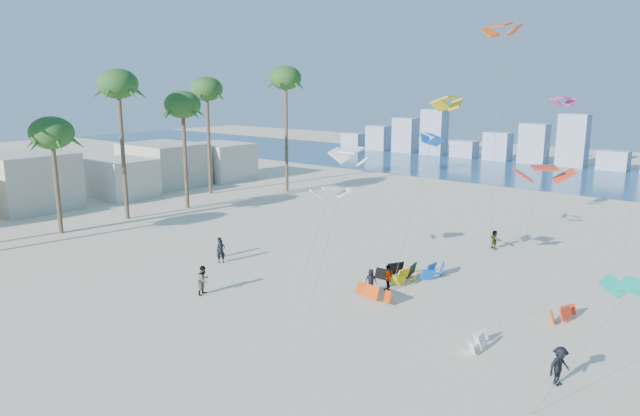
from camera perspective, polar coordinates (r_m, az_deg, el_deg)
The scene contains 10 objects.
ground at distance 34.82m, azimuth -21.36°, elevation -10.99°, with size 220.00×220.00×0.00m, color beige.
ocean at distance 92.58m, azimuth 21.00°, elevation 3.26°, with size 220.00×220.00×0.00m, color navy.
kitesurfer_near at distance 43.89m, azimuth -9.78°, elevation -4.23°, with size 0.66×0.44×1.82m, color black.
kitesurfer_mid at distance 37.73m, azimuth -11.44°, elevation -7.01°, with size 0.92×0.72×1.89m, color gray.
kitesurfers_far at distance 36.86m, azimuth 12.80°, elevation -7.70°, with size 32.73×20.21×1.91m.
grounded_kites at distance 38.06m, azimuth 10.13°, elevation -7.59°, with size 13.54×11.16×1.02m.
flying_kites at distance 42.53m, azimuth 18.23°, elevation 9.53°, with size 23.86×33.47×18.73m.
palm_row at distance 59.36m, azimuth -19.19°, elevation 9.90°, with size 10.02×44.80×15.24m.
beachfront_buildings at distance 72.53m, azimuth -20.50°, elevation 3.13°, with size 11.50×43.00×6.00m.
distant_skyline at distance 102.03m, azimuth 22.30°, elevation 5.68°, with size 85.00×3.00×8.40m.
Camera 1 is at (28.42, -15.10, 13.28)m, focal length 32.34 mm.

